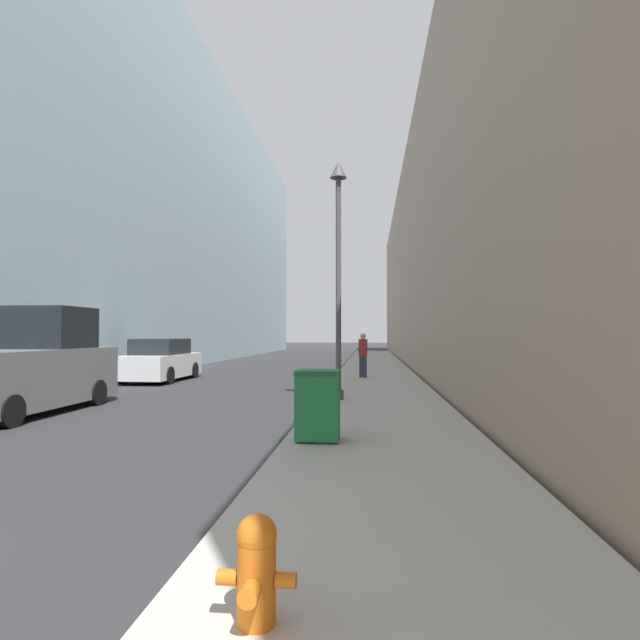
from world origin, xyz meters
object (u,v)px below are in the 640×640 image
at_px(trash_bin, 318,404).
at_px(lamppost, 338,250).
at_px(fire_hydrant, 256,567).
at_px(pickup_truck, 22,369).
at_px(parked_sedan_near, 161,361).
at_px(pedestrian_on_sidewalk, 363,355).

relative_size(trash_bin, lamppost, 0.18).
xyz_separation_m(fire_hydrant, trash_bin, (-0.16, 4.96, 0.24)).
height_order(pickup_truck, parked_sedan_near, pickup_truck).
height_order(lamppost, pickup_truck, lamppost).
bearing_deg(parked_sedan_near, trash_bin, -55.96).
bearing_deg(fire_hydrant, pedestrian_on_sidewalk, 88.62).
distance_m(trash_bin, parked_sedan_near, 12.88).
bearing_deg(parked_sedan_near, lamppost, -38.46).
bearing_deg(lamppost, parked_sedan_near, 141.54).
xyz_separation_m(parked_sedan_near, pedestrian_on_sidewalk, (7.76, 0.89, 0.23)).
bearing_deg(parked_sedan_near, fire_hydrant, -64.77).
bearing_deg(pickup_truck, lamppost, 16.56).
height_order(fire_hydrant, pedestrian_on_sidewalk, pedestrian_on_sidewalk).
height_order(fire_hydrant, pickup_truck, pickup_truck).
relative_size(parked_sedan_near, pedestrian_on_sidewalk, 2.49).
bearing_deg(pedestrian_on_sidewalk, fire_hydrant, -91.38).
height_order(trash_bin, pedestrian_on_sidewalk, pedestrian_on_sidewalk).
bearing_deg(trash_bin, parked_sedan_near, 124.04).
relative_size(pickup_truck, pedestrian_on_sidewalk, 2.90).
relative_size(fire_hydrant, parked_sedan_near, 0.15).
distance_m(lamppost, pedestrian_on_sidewalk, 7.29).
distance_m(trash_bin, lamppost, 5.92).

